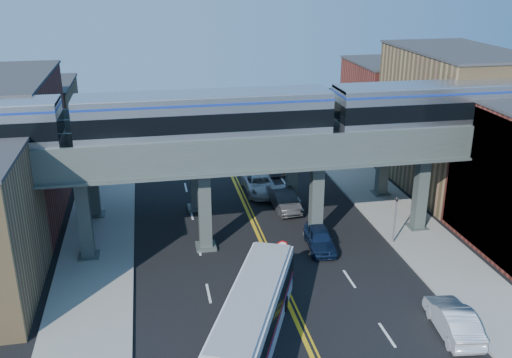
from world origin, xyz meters
TOP-DOWN VIEW (x-y plane):
  - ground at (0.00, 0.00)m, footprint 120.00×120.00m
  - sidewalk_west at (-11.50, 10.00)m, footprint 5.00×70.00m
  - sidewalk_east at (11.50, 10.00)m, footprint 5.00×70.00m
  - building_west_b at (-18.50, 16.00)m, footprint 8.00×14.00m
  - building_west_c at (-18.50, 29.00)m, footprint 8.00×10.00m
  - building_east_b at (18.50, 16.00)m, footprint 8.00×14.00m
  - building_east_c at (18.50, 29.00)m, footprint 8.00×10.00m
  - mural_panel at (14.55, 4.00)m, footprint 0.10×9.50m
  - elevated_viaduct_near at (0.00, 8.00)m, footprint 52.00×3.60m
  - elevated_viaduct_far at (0.00, 15.00)m, footprint 52.00×3.60m
  - transit_train at (-3.76, 8.00)m, footprint 50.92×3.20m
  - stop_sign at (0.30, 3.00)m, footprint 0.76×0.09m
  - traffic_signal at (9.20, 6.00)m, footprint 0.15×0.18m
  - transit_bus at (-2.71, -3.17)m, footprint 6.76×11.42m
  - car_lane_a at (3.88, 6.43)m, footprint 2.19×4.59m
  - car_lane_b at (3.02, 13.72)m, footprint 2.00×5.05m
  - car_lane_c at (1.80, 17.64)m, footprint 2.62×5.55m
  - car_lane_d at (3.71, 23.65)m, footprint 3.15×6.45m
  - car_parked_curb at (8.04, -4.43)m, footprint 2.26×5.03m

SIDE VIEW (x-z plane):
  - ground at x=0.00m, z-range 0.00..0.00m
  - sidewalk_west at x=-11.50m, z-range 0.00..0.16m
  - sidewalk_east at x=11.50m, z-range 0.00..0.16m
  - car_lane_a at x=3.88m, z-range 0.00..1.51m
  - car_lane_c at x=1.80m, z-range 0.00..1.53m
  - car_parked_curb at x=8.04m, z-range 0.00..1.60m
  - car_lane_b at x=3.02m, z-range 0.00..1.63m
  - car_lane_d at x=3.71m, z-range 0.00..1.81m
  - transit_bus at x=-2.71m, z-range 0.04..2.96m
  - stop_sign at x=0.30m, z-range 0.44..3.07m
  - traffic_signal at x=9.20m, z-range 0.25..4.35m
  - building_west_c at x=-18.50m, z-range 0.00..8.00m
  - building_east_c at x=18.50m, z-range 0.00..9.00m
  - mural_panel at x=14.55m, z-range 0.00..9.50m
  - building_west_b at x=-18.50m, z-range 0.00..11.00m
  - building_east_b at x=18.50m, z-range 0.00..12.00m
  - elevated_viaduct_near at x=0.00m, z-range 2.77..10.17m
  - elevated_viaduct_far at x=0.00m, z-range 2.77..10.17m
  - transit_train at x=-3.76m, z-range 7.55..11.28m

